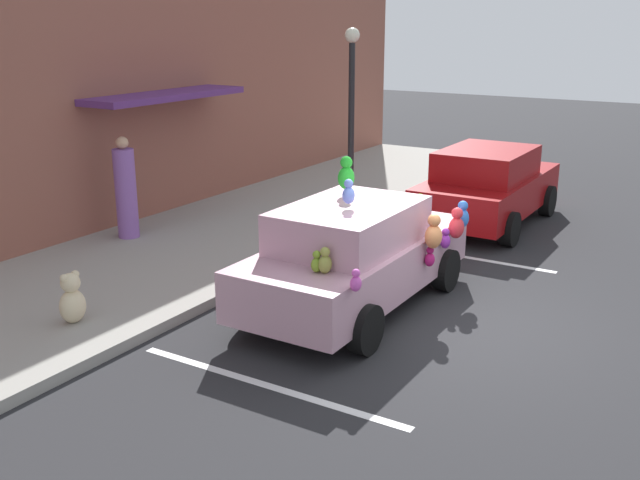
{
  "coord_description": "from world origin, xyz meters",
  "views": [
    {
      "loc": [
        -8.77,
        -3.41,
        3.97
      ],
      "look_at": [
        -0.11,
        1.89,
        0.9
      ],
      "focal_mm": 41.29,
      "sensor_mm": 36.0,
      "label": 1
    }
  ],
  "objects": [
    {
      "name": "ground_plane",
      "position": [
        0.0,
        0.0,
        0.0
      ],
      "size": [
        60.0,
        60.0,
        0.0
      ],
      "primitive_type": "plane",
      "color": "#262628"
    },
    {
      "name": "sidewalk",
      "position": [
        0.0,
        5.0,
        0.07
      ],
      "size": [
        24.0,
        4.0,
        0.15
      ],
      "primitive_type": "cube",
      "color": "gray",
      "rests_on": "ground"
    },
    {
      "name": "storefront_building",
      "position": [
        0.02,
        7.14,
        3.19
      ],
      "size": [
        24.0,
        1.25,
        6.4
      ],
      "color": "brown",
      "rests_on": "ground"
    },
    {
      "name": "parking_stripe_front",
      "position": [
        2.87,
        1.0,
        0.0
      ],
      "size": [
        0.12,
        3.6,
        0.01
      ],
      "primitive_type": "cube",
      "color": "silver",
      "rests_on": "ground"
    },
    {
      "name": "parking_stripe_rear",
      "position": [
        -2.73,
        1.0,
        0.0
      ],
      "size": [
        0.12,
        3.6,
        0.01
      ],
      "primitive_type": "cube",
      "color": "silver",
      "rests_on": "ground"
    },
    {
      "name": "plush_covered_car",
      "position": [
        -0.15,
        1.28,
        0.8
      ],
      "size": [
        4.17,
        2.02,
        2.11
      ],
      "color": "#C291A5",
      "rests_on": "ground"
    },
    {
      "name": "parked_sedan_behind",
      "position": [
        5.1,
        1.19,
        0.79
      ],
      "size": [
        4.05,
        1.96,
        1.54
      ],
      "color": "maroon",
      "rests_on": "ground"
    },
    {
      "name": "teddy_bear_on_sidewalk",
      "position": [
        -2.86,
        3.99,
        0.47
      ],
      "size": [
        0.36,
        0.3,
        0.69
      ],
      "color": "beige",
      "rests_on": "sidewalk"
    },
    {
      "name": "street_lamp_post",
      "position": [
        3.67,
        3.5,
        2.41
      ],
      "size": [
        0.28,
        0.28,
        3.65
      ],
      "color": "black",
      "rests_on": "sidewalk"
    },
    {
      "name": "pedestrian_walking_past",
      "position": [
        0.37,
        6.26,
        1.0
      ],
      "size": [
        0.38,
        0.38,
        1.83
      ],
      "color": "#8758AB",
      "rests_on": "sidewalk"
    }
  ]
}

